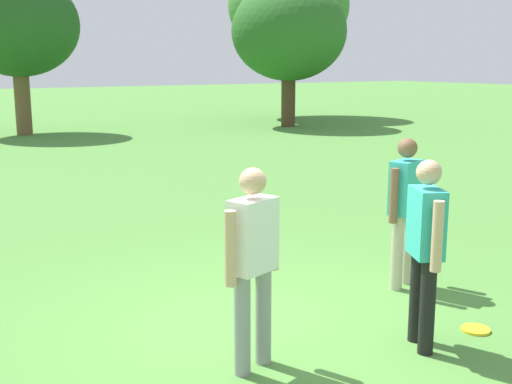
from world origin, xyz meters
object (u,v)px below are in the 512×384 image
at_px(frisbee, 476,330).
at_px(person_catcher, 405,203).
at_px(tree_far_right, 289,32).
at_px(tree_slender_mid, 289,6).
at_px(tree_broad_center, 17,25).
at_px(person_bystander, 425,242).
at_px(person_thrower, 253,256).

bearing_deg(frisbee, person_catcher, 77.20).
bearing_deg(person_catcher, tree_far_right, 59.38).
bearing_deg(tree_slender_mid, person_catcher, -121.29).
relative_size(tree_broad_center, tree_slender_mid, 0.76).
xyz_separation_m(person_catcher, frisbee, (-0.28, -1.25, -0.93)).
bearing_deg(person_bystander, tree_slender_mid, 58.25).
bearing_deg(tree_far_right, person_thrower, -125.36).
bearing_deg(tree_slender_mid, person_thrower, -125.16).
xyz_separation_m(person_catcher, tree_broad_center, (-0.05, 17.94, 2.68)).
height_order(person_thrower, tree_slender_mid, tree_slender_mid).
bearing_deg(frisbee, tree_far_right, 60.55).
distance_m(person_catcher, tree_slender_mid, 22.71).
height_order(person_thrower, person_bystander, same).
xyz_separation_m(person_thrower, frisbee, (2.13, -0.45, -0.93)).
height_order(person_thrower, person_catcher, same).
height_order(person_thrower, tree_far_right, tree_far_right).
bearing_deg(tree_far_right, tree_broad_center, 166.10).
relative_size(person_catcher, person_bystander, 1.00).
bearing_deg(person_thrower, tree_broad_center, 82.81).
bearing_deg(person_thrower, person_catcher, 18.44).
xyz_separation_m(tree_far_right, tree_slender_mid, (2.36, 3.48, 1.29)).
distance_m(person_thrower, tree_broad_center, 19.08).
bearing_deg(person_catcher, frisbee, -102.80).
relative_size(person_thrower, tree_broad_center, 0.31).
bearing_deg(tree_broad_center, tree_slender_mid, 5.76).
bearing_deg(person_bystander, person_thrower, 163.75).
relative_size(person_thrower, person_catcher, 1.00).
xyz_separation_m(person_catcher, person_bystander, (-0.97, -1.23, 0.00)).
relative_size(person_catcher, tree_far_right, 0.30).
relative_size(person_thrower, frisbee, 6.29).
relative_size(person_thrower, tree_slender_mid, 0.23).
height_order(person_bystander, tree_slender_mid, tree_slender_mid).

